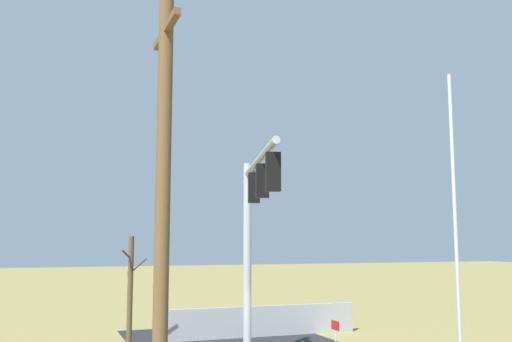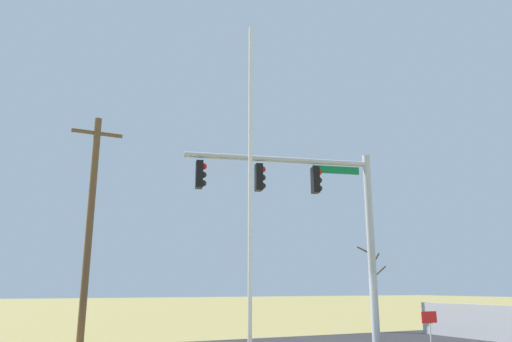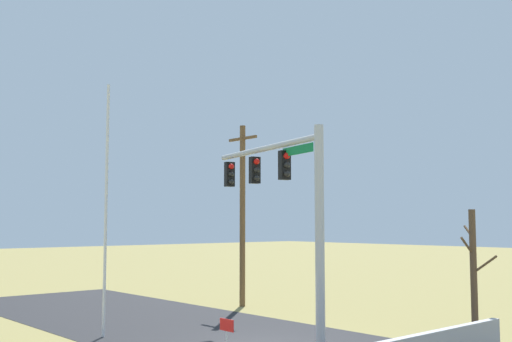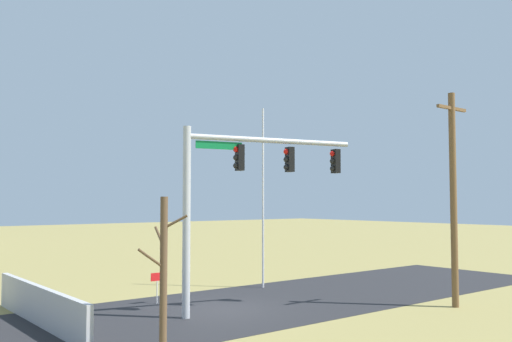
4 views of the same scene
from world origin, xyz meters
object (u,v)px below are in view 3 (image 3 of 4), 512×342
utility_pole (242,211)px  signal_mast (285,192)px  flagpole (106,209)px  open_sign (227,331)px  bare_tree (474,278)px

utility_pole → signal_mast: bearing=-30.7°
signal_mast → flagpole: bearing=-137.7°
open_sign → flagpole: bearing=-175.0°
bare_tree → open_sign: (-3.45, -6.66, -1.25)m
utility_pole → bare_tree: size_ratio=1.99×
utility_pole → bare_tree: utility_pole is taller
bare_tree → flagpole: bearing=-142.5°
bare_tree → signal_mast: bearing=-147.5°
flagpole → utility_pole: 8.78m
bare_tree → open_sign: bare_tree is taller
signal_mast → open_sign: 5.45m
flagpole → open_sign: bearing=5.0°
signal_mast → bare_tree: (4.88, 3.11, -2.64)m
signal_mast → utility_pole: bearing=149.3°
utility_pole → open_sign: (8.62, -7.83, -3.41)m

